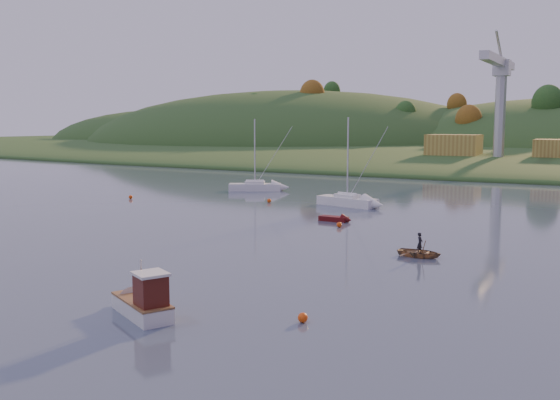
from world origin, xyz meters
The scene contains 20 objects.
far_shore centered at (0.00, 230.00, 0.00)m, with size 620.00×220.00×1.50m, color #24461C.
shore_slope centered at (0.00, 165.00, 0.00)m, with size 640.00×150.00×7.00m, color #24461C.
hill_left_far centered at (-160.00, 215.00, 0.00)m, with size 120.00×100.00×32.00m, color #24461C.
hill_left centered at (-90.00, 200.00, 0.00)m, with size 170.00×140.00×44.00m, color #24461C.
hillside_trees centered at (0.00, 185.00, 0.00)m, with size 280.00×50.00×32.00m, color #1B4B1B, non-canonical shape.
wharf centered at (5.00, 122.00, 1.20)m, with size 42.00×16.00×2.40m, color slate.
shed_west centered at (-8.00, 123.00, 4.80)m, with size 11.00×8.00×4.80m, color olive.
shed_east centered at (13.00, 124.00, 4.40)m, with size 9.00×7.00×4.00m, color olive.
dock_crane centered at (2.00, 118.39, 17.17)m, with size 3.20×28.00×20.30m.
fishing_boat centered at (4.35, 8.21, 0.74)m, with size 5.40×3.81×3.34m.
sailboat_near centered at (-21.21, 61.12, 0.69)m, with size 7.63×5.38×10.32m.
sailboat_far centered at (-2.96, 52.28, 0.69)m, with size 7.83×3.90×10.42m.
canoe centered at (12.86, 28.75, 0.33)m, with size 2.31×3.23×0.67m, color #846648.
paddler centered at (12.86, 28.75, 0.78)m, with size 0.57×0.37×1.56m, color black.
red_tender centered at (1.04, 41.02, 0.24)m, with size 3.40×1.21×1.15m.
grey_dinghy centered at (-24.43, 63.34, 0.21)m, with size 2.88×2.32×1.03m.
buoy_0 centered at (12.30, 11.09, 0.25)m, with size 0.50×0.50×0.50m, color #EA490C.
buoy_1 centered at (2.40, 37.87, 0.25)m, with size 0.50×0.50×0.50m, color #EA490C.
buoy_2 centered at (-30.08, 44.86, 0.25)m, with size 0.50×0.50×0.50m, color #EA490C.
buoy_3 centered at (-12.55, 50.36, 0.25)m, with size 0.50×0.50×0.50m, color #EA490C.
Camera 1 is at (25.86, -15.36, 9.78)m, focal length 40.00 mm.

